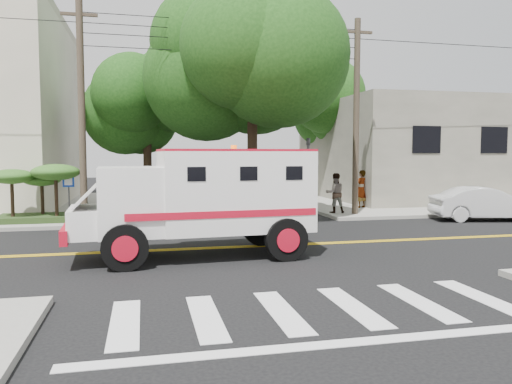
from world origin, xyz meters
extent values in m
plane|color=black|center=(0.00, 0.00, 0.00)|extent=(100.00, 100.00, 0.00)
cube|color=gray|center=(13.50, 13.50, 0.07)|extent=(17.00, 17.00, 0.15)
cube|color=#6A685B|center=(15.00, 14.00, 3.15)|extent=(14.00, 12.00, 6.00)
cylinder|color=#382D23|center=(-5.60, 6.00, 4.50)|extent=(0.28, 0.28, 9.00)
cylinder|color=#382D23|center=(6.30, 6.20, 4.50)|extent=(0.28, 0.28, 9.00)
cylinder|color=black|center=(1.50, 6.50, 3.50)|extent=(0.44, 0.44, 7.00)
sphere|color=#163C10|center=(1.50, 6.50, 7.00)|extent=(5.32, 5.32, 5.32)
sphere|color=#163C10|center=(2.64, 5.74, 7.57)|extent=(4.56, 4.56, 4.56)
cylinder|color=black|center=(-3.00, 12.00, 2.80)|extent=(0.44, 0.44, 5.60)
sphere|color=#163C10|center=(-3.00, 12.00, 5.60)|extent=(3.92, 3.92, 3.92)
sphere|color=#163C10|center=(-2.16, 11.44, 6.02)|extent=(3.36, 3.36, 3.36)
cylinder|color=black|center=(8.50, 16.00, 2.97)|extent=(0.44, 0.44, 5.95)
sphere|color=#163C10|center=(8.50, 16.00, 5.95)|extent=(4.20, 4.20, 4.20)
sphere|color=#163C10|center=(9.40, 15.40, 6.40)|extent=(3.60, 3.60, 3.60)
cylinder|color=#3F3F42|center=(3.80, 5.60, 1.80)|extent=(0.12, 0.12, 3.60)
imported|color=#3F3F42|center=(3.80, 5.60, 3.15)|extent=(0.15, 0.18, 0.90)
cylinder|color=#3F3F42|center=(-6.20, 6.20, 1.00)|extent=(0.06, 0.06, 2.00)
cube|color=#0C33A5|center=(-6.20, 6.14, 1.80)|extent=(0.45, 0.03, 0.45)
cube|color=#1E3314|center=(-7.50, 6.80, 0.27)|extent=(3.20, 2.00, 0.24)
cylinder|color=black|center=(-8.40, 6.50, 1.15)|extent=(0.14, 0.14, 1.52)
ellipsoid|color=#265519|center=(-8.40, 6.50, 2.00)|extent=(1.73, 1.73, 0.60)
cylinder|color=black|center=(-7.40, 7.20, 1.07)|extent=(0.14, 0.14, 1.36)
ellipsoid|color=#265519|center=(-7.40, 7.20, 1.83)|extent=(1.55, 1.55, 0.54)
cylinder|color=black|center=(-6.70, 6.30, 1.23)|extent=(0.14, 0.14, 1.68)
ellipsoid|color=#265519|center=(-6.70, 6.30, 2.17)|extent=(1.91, 1.91, 0.66)
cube|color=white|center=(-0.72, -1.13, 1.86)|extent=(4.28, 2.68, 2.23)
cube|color=white|center=(-3.58, -1.30, 1.65)|extent=(1.83, 2.43, 1.81)
cube|color=black|center=(-4.41, -1.35, 2.13)|extent=(0.17, 1.81, 0.74)
cube|color=white|center=(-4.70, -1.37, 1.12)|extent=(1.08, 2.18, 0.74)
cube|color=red|center=(-5.23, -1.40, 0.85)|extent=(0.32, 2.29, 0.37)
cube|color=red|center=(-0.72, -1.13, 3.01)|extent=(4.28, 2.68, 0.06)
cylinder|color=black|center=(-3.72, -2.50, 0.58)|extent=(1.19, 0.41, 1.17)
cylinder|color=black|center=(-3.86, -0.13, 0.58)|extent=(1.19, 0.41, 1.17)
cylinder|color=black|center=(0.52, -2.25, 0.58)|extent=(1.19, 0.41, 1.17)
cylinder|color=black|center=(0.38, 0.12, 0.58)|extent=(1.19, 0.41, 1.17)
imported|color=#BABABA|center=(11.32, 3.80, 0.74)|extent=(4.70, 2.43, 1.47)
imported|color=gray|center=(7.71, 8.60, 1.12)|extent=(0.84, 0.73, 1.94)
imported|color=gray|center=(5.52, 6.71, 1.08)|extent=(0.99, 0.82, 1.87)
camera|label=1|loc=(-3.25, -15.16, 2.90)|focal=35.00mm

